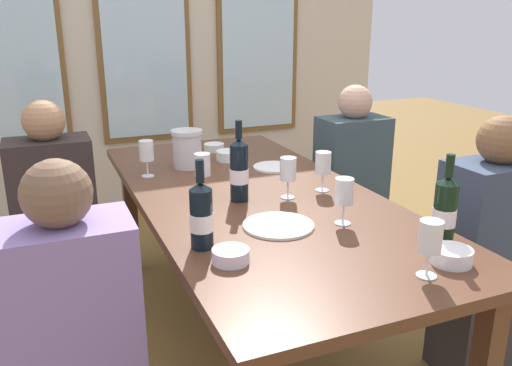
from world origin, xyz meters
TOP-DOWN VIEW (x-y plane):
  - ground_plane at (0.00, 0.00)m, footprint 12.00×12.00m
  - back_wall_with_windows at (0.00, 2.25)m, footprint 4.16×0.10m
  - dining_table at (0.00, 0.00)m, footprint 0.96×2.12m
  - white_plate_0 at (-0.07, -0.38)m, footprint 0.26×0.26m
  - white_plate_1 at (0.24, 0.33)m, footprint 0.21×0.21m
  - metal_pitcher at (-0.15, 0.51)m, footprint 0.16×0.16m
  - wine_bottle_0 at (0.38, -0.72)m, footprint 0.08×0.08m
  - wine_bottle_1 at (-0.09, -0.06)m, footprint 0.08×0.08m
  - wine_bottle_2 at (-0.37, -0.45)m, footprint 0.08×0.08m
  - tasting_bowl_0 at (0.08, 0.56)m, footprint 0.14×0.14m
  - tasting_bowl_1 at (0.30, -0.85)m, footprint 0.13×0.13m
  - tasting_bowl_2 at (0.08, 0.78)m, footprint 0.11×0.11m
  - tasting_bowl_3 at (-0.32, -0.59)m, footprint 0.12×0.12m
  - wine_glass_0 at (-0.37, 0.43)m, footprint 0.07×0.07m
  - wine_glass_1 at (-0.20, 0.09)m, footprint 0.07×0.07m
  - wine_glass_2 at (0.10, -0.11)m, footprint 0.07×0.07m
  - wine_glass_3 at (0.17, -0.89)m, footprint 0.07×0.07m
  - wine_glass_4 at (0.16, -0.45)m, footprint 0.07×0.07m
  - wine_glass_5 at (0.28, -0.08)m, footprint 0.07×0.07m
  - seated_person_0 at (-0.80, 0.56)m, footprint 0.38×0.24m
  - seated_person_1 at (0.80, 0.48)m, footprint 0.38×0.24m
  - seated_person_2 at (-0.80, -0.55)m, footprint 0.38×0.24m
  - seated_person_3 at (0.80, -0.54)m, footprint 0.38×0.24m

SIDE VIEW (x-z plane):
  - ground_plane at x=0.00m, z-range 0.00..0.00m
  - seated_person_0 at x=-0.80m, z-range -0.03..1.08m
  - seated_person_1 at x=0.80m, z-range -0.03..1.08m
  - seated_person_2 at x=-0.80m, z-range -0.03..1.08m
  - seated_person_3 at x=0.80m, z-range -0.03..1.08m
  - dining_table at x=0.00m, z-range 0.30..1.04m
  - white_plate_0 at x=-0.07m, z-range 0.74..0.75m
  - white_plate_1 at x=0.24m, z-range 0.74..0.75m
  - tasting_bowl_2 at x=0.08m, z-range 0.74..0.78m
  - tasting_bowl_3 at x=-0.32m, z-range 0.74..0.78m
  - tasting_bowl_1 at x=0.30m, z-range 0.74..0.79m
  - tasting_bowl_0 at x=0.08m, z-range 0.74..0.79m
  - metal_pitcher at x=-0.15m, z-range 0.74..0.93m
  - wine_bottle_2 at x=-0.37m, z-range 0.70..1.00m
  - wine_bottle_0 at x=0.38m, z-range 0.70..1.01m
  - wine_glass_4 at x=0.16m, z-range 0.77..0.94m
  - wine_glass_2 at x=0.10m, z-range 0.77..0.94m
  - wine_glass_0 at x=-0.37m, z-range 0.77..0.95m
  - wine_glass_1 at x=-0.20m, z-range 0.77..0.95m
  - wine_glass_3 at x=0.17m, z-range 0.77..0.95m
  - wine_glass_5 at x=0.28m, z-range 0.77..0.95m
  - wine_bottle_1 at x=-0.09m, z-range 0.70..1.04m
  - back_wall_with_windows at x=0.00m, z-range 0.00..2.90m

